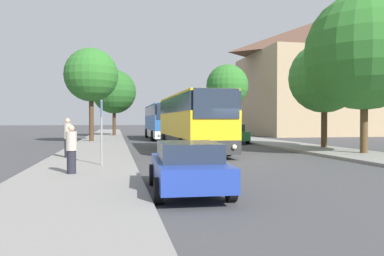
# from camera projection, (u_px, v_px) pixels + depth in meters

# --- Properties ---
(ground_plane) EXTENTS (300.00, 300.00, 0.00)m
(ground_plane) POSITION_uv_depth(u_px,v_px,m) (233.00, 159.00, 18.79)
(ground_plane) COLOR #424244
(ground_plane) RESTS_ON ground
(sidewalk_left) EXTENTS (4.00, 120.00, 0.15)m
(sidewalk_left) POSITION_uv_depth(u_px,v_px,m) (89.00, 160.00, 17.39)
(sidewalk_left) COLOR gray
(sidewalk_left) RESTS_ON ground_plane
(sidewalk_right) EXTENTS (4.00, 120.00, 0.15)m
(sidewalk_right) POSITION_uv_depth(u_px,v_px,m) (357.00, 155.00, 20.19)
(sidewalk_right) COLOR gray
(sidewalk_right) RESTS_ON ground_plane
(building_right_background) EXTENTS (17.05, 14.84, 15.23)m
(building_right_background) POSITION_uv_depth(u_px,v_px,m) (313.00, 79.00, 50.80)
(building_right_background) COLOR tan
(building_right_background) RESTS_ON ground_plane
(bus_front) EXTENTS (2.89, 11.36, 3.49)m
(bus_front) POSITION_uv_depth(u_px,v_px,m) (192.00, 122.00, 23.25)
(bus_front) COLOR #2D2D2D
(bus_front) RESTS_ON ground_plane
(bus_middle) EXTENTS (2.88, 11.55, 3.52)m
(bus_middle) POSITION_uv_depth(u_px,v_px,m) (162.00, 121.00, 39.11)
(bus_middle) COLOR silver
(bus_middle) RESTS_ON ground_plane
(parked_car_left_curb) EXTENTS (2.08, 4.31, 1.36)m
(parked_car_left_curb) POSITION_uv_depth(u_px,v_px,m) (188.00, 166.00, 9.97)
(parked_car_left_curb) COLOR #233D9E
(parked_car_left_curb) RESTS_ON ground_plane
(parked_car_right_near) EXTENTS (2.13, 4.30, 1.61)m
(parked_car_right_near) POSITION_uv_depth(u_px,v_px,m) (233.00, 134.00, 31.66)
(parked_car_right_near) COLOR #236B38
(parked_car_right_near) RESTS_ON ground_plane
(parked_car_right_far) EXTENTS (2.23, 4.20, 1.46)m
(parked_car_right_far) POSITION_uv_depth(u_px,v_px,m) (194.00, 130.00, 48.36)
(parked_car_right_far) COLOR black
(parked_car_right_far) RESTS_ON ground_plane
(bus_stop_sign) EXTENTS (0.08, 0.45, 2.61)m
(bus_stop_sign) POSITION_uv_depth(u_px,v_px,m) (101.00, 125.00, 14.94)
(bus_stop_sign) COLOR gray
(bus_stop_sign) RESTS_ON sidewalk_left
(pedestrian_waiting_near) EXTENTS (0.36, 0.36, 1.63)m
(pedestrian_waiting_near) POSITION_uv_depth(u_px,v_px,m) (71.00, 149.00, 12.51)
(pedestrian_waiting_near) COLOR #23232D
(pedestrian_waiting_near) RESTS_ON sidewalk_left
(pedestrian_waiting_far) EXTENTS (0.36, 0.36, 1.89)m
(pedestrian_waiting_far) POSITION_uv_depth(u_px,v_px,m) (68.00, 137.00, 17.99)
(pedestrian_waiting_far) COLOR #23232D
(pedestrian_waiting_far) RESTS_ON sidewalk_left
(tree_left_near) EXTENTS (4.65, 4.65, 8.08)m
(tree_left_near) POSITION_uv_depth(u_px,v_px,m) (91.00, 75.00, 32.52)
(tree_left_near) COLOR #47331E
(tree_left_near) RESTS_ON sidewalk_left
(tree_left_far) EXTENTS (5.30, 5.30, 7.95)m
(tree_left_far) POSITION_uv_depth(u_px,v_px,m) (114.00, 92.00, 45.29)
(tree_left_far) COLOR #47331E
(tree_left_far) RESTS_ON sidewalk_left
(tree_right_near) EXTENTS (4.76, 4.76, 7.07)m
(tree_right_near) POSITION_uv_depth(u_px,v_px,m) (324.00, 78.00, 25.18)
(tree_right_near) COLOR #47331E
(tree_right_near) RESTS_ON sidewalk_right
(tree_right_mid) EXTENTS (4.62, 4.62, 7.94)m
(tree_right_mid) POSITION_uv_depth(u_px,v_px,m) (227.00, 86.00, 40.96)
(tree_right_mid) COLOR #47331E
(tree_right_mid) RESTS_ON sidewalk_right
(tree_right_far) EXTENTS (6.42, 6.42, 8.78)m
(tree_right_far) POSITION_uv_depth(u_px,v_px,m) (365.00, 52.00, 20.45)
(tree_right_far) COLOR #513D23
(tree_right_far) RESTS_ON sidewalk_right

